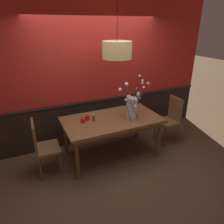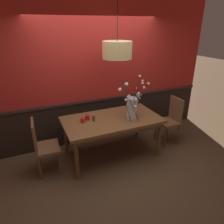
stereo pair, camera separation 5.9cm
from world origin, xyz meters
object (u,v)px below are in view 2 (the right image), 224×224
chair_head_east_end (171,118)px  chair_far_side_left (84,115)px  candle_holder_nearer_edge (83,120)px  pendant_lamp (117,50)px  condiment_bottle (94,118)px  chair_far_side_right (107,111)px  dining_table (112,123)px  vase_with_blossoms (132,107)px  candle_holder_nearer_center (87,117)px  chair_head_west_end (42,144)px

chair_head_east_end → chair_far_side_left: bearing=151.0°
candle_holder_nearer_edge → pendant_lamp: pendant_lamp is taller
chair_head_east_end → condiment_bottle: chair_head_east_end is taller
chair_far_side_left → chair_far_side_right: bearing=3.9°
dining_table → vase_with_blossoms: bearing=-18.1°
chair_far_side_right → vase_with_blossoms: vase_with_blossoms is taller
vase_with_blossoms → candle_holder_nearer_center: size_ratio=8.17×
vase_with_blossoms → condiment_bottle: bearing=166.9°
chair_head_east_end → candle_holder_nearer_center: bearing=174.8°
candle_holder_nearer_edge → chair_far_side_left: bearing=72.6°
chair_far_side_left → chair_head_west_end: chair_far_side_left is taller
chair_far_side_right → pendant_lamp: (-0.14, -0.81, 1.44)m
candle_holder_nearer_edge → chair_far_side_right: bearing=46.0°
chair_head_east_end → vase_with_blossoms: bearing=-175.1°
pendant_lamp → vase_with_blossoms: bearing=-45.0°
chair_far_side_right → pendant_lamp: size_ratio=0.78×
chair_head_west_end → dining_table: bearing=-1.5°
dining_table → condiment_bottle: bearing=172.3°
condiment_bottle → pendant_lamp: bearing=6.1°
chair_head_west_end → chair_far_side_right: bearing=29.8°
chair_head_west_end → candle_holder_nearer_edge: (0.72, 0.03, 0.29)m
condiment_bottle → candle_holder_nearer_center: bearing=135.0°
pendant_lamp → chair_head_east_end: bearing=-5.8°
chair_far_side_left → chair_head_west_end: bearing=-139.1°
candle_holder_nearer_center → pendant_lamp: pendant_lamp is taller
chair_far_side_left → candle_holder_nearer_edge: size_ratio=10.82×
chair_head_west_end → vase_with_blossoms: bearing=-5.2°
pendant_lamp → chair_head_west_end: bearing=-177.4°
chair_far_side_left → pendant_lamp: 1.67m
chair_far_side_left → condiment_bottle: chair_far_side_left is taller
candle_holder_nearer_edge → vase_with_blossoms: bearing=-11.6°
pendant_lamp → candle_holder_nearer_center: bearing=176.2°
dining_table → chair_head_east_end: (1.34, -0.03, -0.14)m
chair_head_east_end → chair_head_west_end: chair_head_east_end is taller
condiment_bottle → pendant_lamp: (0.47, 0.05, 1.12)m
candle_holder_nearer_edge → pendant_lamp: (0.67, 0.03, 1.14)m
chair_head_west_end → condiment_bottle: bearing=0.7°
candle_holder_nearer_center → pendant_lamp: (0.56, -0.04, 1.14)m
condiment_bottle → chair_head_east_end: bearing=-2.5°
chair_head_east_end → chair_far_side_right: bearing=138.5°
chair_head_east_end → vase_with_blossoms: size_ratio=1.27×
vase_with_blossoms → chair_far_side_left: bearing=122.4°
chair_head_east_end → condiment_bottle: bearing=177.5°
dining_table → pendant_lamp: bearing=35.1°
dining_table → chair_head_west_end: 1.26m
dining_table → chair_head_east_end: chair_head_east_end is taller
chair_far_side_right → candle_holder_nearer_center: (-0.70, -0.78, 0.30)m
chair_far_side_right → condiment_bottle: size_ratio=7.16×
chair_head_east_end → candle_holder_nearer_center: size_ratio=10.41×
chair_head_west_end → pendant_lamp: pendant_lamp is taller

